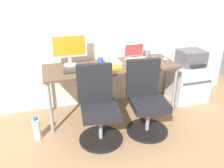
# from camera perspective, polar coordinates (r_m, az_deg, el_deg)

# --- Properties ---
(ground_plane) EXTENTS (5.28, 5.28, 0.00)m
(ground_plane) POSITION_cam_1_polar(r_m,az_deg,el_deg) (3.61, -0.23, -6.66)
(ground_plane) COLOR #9E7A56
(back_wall) EXTENTS (4.40, 0.04, 2.60)m
(back_wall) POSITION_cam_1_polar(r_m,az_deg,el_deg) (3.54, -2.18, 15.17)
(back_wall) COLOR silver
(back_wall) RESTS_ON ground
(desk) EXTENTS (1.85, 0.65, 0.74)m
(desk) POSITION_cam_1_polar(r_m,az_deg,el_deg) (3.32, -0.25, 3.40)
(desk) COLOR brown
(desk) RESTS_ON ground
(office_chair_left) EXTENTS (0.54, 0.54, 0.94)m
(office_chair_left) POSITION_cam_1_polar(r_m,az_deg,el_deg) (2.87, -3.26, -5.71)
(office_chair_left) COLOR black
(office_chair_left) RESTS_ON ground
(office_chair_right) EXTENTS (0.54, 0.54, 0.94)m
(office_chair_right) POSITION_cam_1_polar(r_m,az_deg,el_deg) (3.05, 8.24, -3.99)
(office_chair_right) COLOR black
(office_chair_right) RESTS_ON ground
(side_cabinet) EXTENTS (0.56, 0.49, 0.59)m
(side_cabinet) POSITION_cam_1_polar(r_m,az_deg,el_deg) (4.07, 17.70, 0.44)
(side_cabinet) COLOR silver
(side_cabinet) RESTS_ON ground
(printer) EXTENTS (0.38, 0.40, 0.24)m
(printer) POSITION_cam_1_polar(r_m,az_deg,el_deg) (3.93, 18.46, 5.98)
(printer) COLOR #515156
(printer) RESTS_ON side_cabinet
(water_bottle_on_floor) EXTENTS (0.09, 0.09, 0.31)m
(water_bottle_on_floor) POSITION_cam_1_polar(r_m,az_deg,el_deg) (3.12, -17.61, -10.27)
(water_bottle_on_floor) COLOR white
(water_bottle_on_floor) RESTS_ON ground
(desktop_monitor) EXTENTS (0.48, 0.18, 0.43)m
(desktop_monitor) POSITION_cam_1_polar(r_m,az_deg,el_deg) (3.29, -10.25, 8.60)
(desktop_monitor) COLOR silver
(desktop_monitor) RESTS_ON desk
(open_laptop) EXTENTS (0.31, 0.27, 0.22)m
(open_laptop) POSITION_cam_1_polar(r_m,az_deg,el_deg) (3.57, 5.66, 6.78)
(open_laptop) COLOR silver
(open_laptop) RESTS_ON desk
(keyboard_by_monitor) EXTENTS (0.34, 0.12, 0.02)m
(keyboard_by_monitor) POSITION_cam_1_polar(r_m,az_deg,el_deg) (3.12, -8.47, 3.15)
(keyboard_by_monitor) COLOR #2D2D2D
(keyboard_by_monitor) RESTS_ON desk
(keyboard_by_laptop) EXTENTS (0.34, 0.12, 0.02)m
(keyboard_by_laptop) POSITION_cam_1_polar(r_m,az_deg,el_deg) (3.24, 7.56, 4.03)
(keyboard_by_laptop) COLOR #B7B7B7
(keyboard_by_laptop) RESTS_ON desk
(mouse_by_monitor) EXTENTS (0.06, 0.10, 0.03)m
(mouse_by_monitor) POSITION_cam_1_polar(r_m,az_deg,el_deg) (3.64, 10.05, 6.23)
(mouse_by_monitor) COLOR #515156
(mouse_by_monitor) RESTS_ON desk
(mouse_by_laptop) EXTENTS (0.06, 0.10, 0.03)m
(mouse_by_laptop) POSITION_cam_1_polar(r_m,az_deg,el_deg) (3.60, 12.64, 5.85)
(mouse_by_laptop) COLOR silver
(mouse_by_laptop) RESTS_ON desk
(coffee_mug) EXTENTS (0.08, 0.08, 0.09)m
(coffee_mug) POSITION_cam_1_polar(r_m,az_deg,el_deg) (3.35, -2.74, 5.58)
(coffee_mug) COLOR blue
(coffee_mug) RESTS_ON desk
(pen_cup) EXTENTS (0.07, 0.07, 0.10)m
(pen_cup) POSITION_cam_1_polar(r_m,az_deg,el_deg) (3.72, 8.53, 7.34)
(pen_cup) COLOR slate
(pen_cup) RESTS_ON desk
(notebook) EXTENTS (0.21, 0.15, 0.03)m
(notebook) POSITION_cam_1_polar(r_m,az_deg,el_deg) (3.19, 0.37, 4.01)
(notebook) COLOR orange
(notebook) RESTS_ON desk
(paper_pile) EXTENTS (0.21, 0.30, 0.01)m
(paper_pile) POSITION_cam_1_polar(r_m,az_deg,el_deg) (3.45, 0.14, 5.46)
(paper_pile) COLOR white
(paper_pile) RESTS_ON desk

